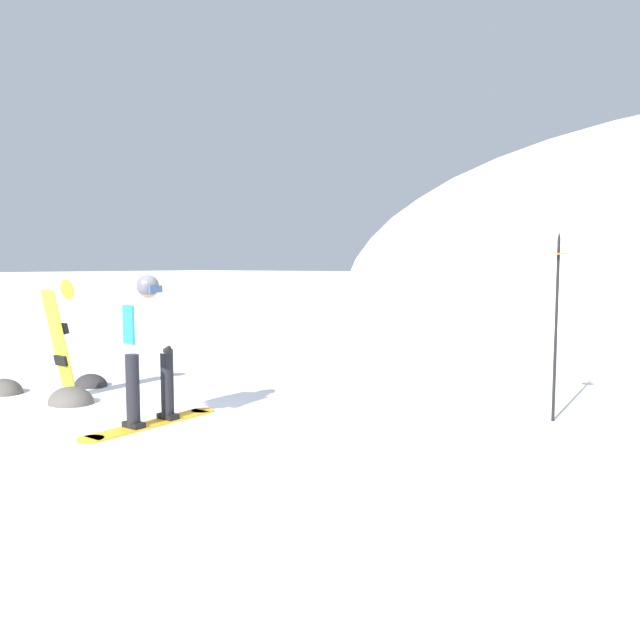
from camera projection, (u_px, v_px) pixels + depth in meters
name	position (u px, v px, depth m)	size (l,w,h in m)	color
ground_plane	(150.00, 441.00, 6.41)	(300.00, 300.00, 0.00)	white
snowboarder_main	(148.00, 345.00, 6.98)	(0.64, 1.84, 1.71)	orange
spare_snowboard	(61.00, 338.00, 8.39)	(0.28, 0.35, 1.63)	yellow
piste_marker_near	(556.00, 315.00, 7.11)	(0.20, 0.20, 2.21)	black
rock_dark	(71.00, 403.00, 8.14)	(0.64, 0.55, 0.45)	#4C4742
rock_mid	(91.00, 386.00, 9.30)	(0.53, 0.45, 0.37)	#282628
rock_small	(3.00, 393.00, 8.78)	(0.60, 0.51, 0.42)	#4C4742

